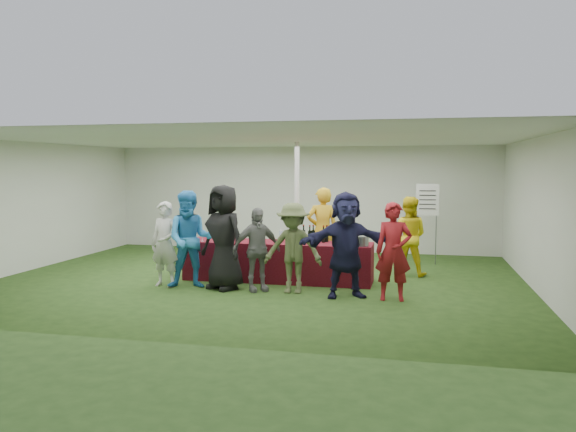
% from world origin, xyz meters
% --- Properties ---
extents(ground, '(60.00, 60.00, 0.00)m').
position_xyz_m(ground, '(0.00, 0.00, 0.00)').
color(ground, '#284719').
rests_on(ground, ground).
extents(tent, '(10.00, 10.00, 10.00)m').
position_xyz_m(tent, '(0.50, 1.20, 1.35)').
color(tent, white).
rests_on(tent, ground).
extents(serving_table, '(3.60, 0.80, 0.75)m').
position_xyz_m(serving_table, '(0.38, 0.02, 0.38)').
color(serving_table, maroon).
rests_on(serving_table, ground).
extents(wine_bottles, '(0.72, 0.16, 0.32)m').
position_xyz_m(wine_bottles, '(1.00, 0.17, 0.87)').
color(wine_bottles, black).
rests_on(wine_bottles, serving_table).
extents(wine_glasses, '(1.20, 0.13, 0.16)m').
position_xyz_m(wine_glasses, '(-0.54, -0.24, 0.86)').
color(wine_glasses, silver).
rests_on(wine_glasses, serving_table).
extents(water_bottle, '(0.07, 0.07, 0.23)m').
position_xyz_m(water_bottle, '(0.42, 0.10, 0.85)').
color(water_bottle, silver).
rests_on(water_bottle, serving_table).
extents(bar_towel, '(0.25, 0.18, 0.03)m').
position_xyz_m(bar_towel, '(1.95, 0.07, 0.77)').
color(bar_towel, white).
rests_on(bar_towel, serving_table).
extents(dump_bucket, '(0.24, 0.24, 0.18)m').
position_xyz_m(dump_bucket, '(2.00, -0.20, 0.84)').
color(dump_bucket, slate).
rests_on(dump_bucket, serving_table).
extents(wine_list_sign, '(0.50, 0.03, 1.80)m').
position_xyz_m(wine_list_sign, '(3.19, 2.54, 1.32)').
color(wine_list_sign, slate).
rests_on(wine_list_sign, ground).
extents(staff_pourer, '(0.73, 0.58, 1.77)m').
position_xyz_m(staff_pourer, '(1.10, 0.87, 0.88)').
color(staff_pourer, gold).
rests_on(staff_pourer, ground).
extents(staff_back, '(0.84, 0.69, 1.59)m').
position_xyz_m(staff_back, '(2.80, 1.11, 0.80)').
color(staff_back, yellow).
rests_on(staff_back, ground).
extents(customer_0, '(0.62, 0.45, 1.55)m').
position_xyz_m(customer_0, '(-1.50, -0.92, 0.78)').
color(customer_0, beige).
rests_on(customer_0, ground).
extents(customer_1, '(1.01, 0.88, 1.75)m').
position_xyz_m(customer_1, '(-1.01, -0.93, 0.88)').
color(customer_1, '#2D87CF').
rests_on(customer_1, ground).
extents(customer_2, '(1.08, 0.95, 1.86)m').
position_xyz_m(customer_2, '(-0.39, -0.90, 0.93)').
color(customer_2, black).
rests_on(customer_2, ground).
extents(customer_3, '(0.92, 0.78, 1.47)m').
position_xyz_m(customer_3, '(0.23, -0.93, 0.74)').
color(customer_3, slate).
rests_on(customer_3, ground).
extents(customer_4, '(1.02, 0.59, 1.57)m').
position_xyz_m(customer_4, '(0.89, -0.94, 0.78)').
color(customer_4, '#4C5630').
rests_on(customer_4, ground).
extents(customer_5, '(1.72, 1.06, 1.77)m').
position_xyz_m(customer_5, '(1.82, -1.04, 0.89)').
color(customer_5, '#191939').
rests_on(customer_5, ground).
extents(customer_6, '(0.62, 0.44, 1.61)m').
position_xyz_m(customer_6, '(2.60, -1.09, 0.81)').
color(customer_6, maroon).
rests_on(customer_6, ground).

